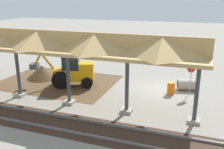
{
  "coord_description": "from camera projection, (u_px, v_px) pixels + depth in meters",
  "views": [
    {
      "loc": [
        -2.48,
        18.53,
        6.85
      ],
      "look_at": [
        3.29,
        2.38,
        1.6
      ],
      "focal_mm": 40.0,
      "sensor_mm": 36.0,
      "label": 1
    }
  ],
  "objects": [
    {
      "name": "dirt_work_zone",
      "position": [
        58.0,
        82.0,
        21.41
      ],
      "size": [
        9.67,
        7.0,
        0.01
      ],
      "primitive_type": "cube",
      "color": "brown",
      "rests_on": "ground"
    },
    {
      "name": "dirt_mound",
      "position": [
        43.0,
        78.0,
        22.38
      ],
      "size": [
        5.58,
        5.58,
        2.37
      ],
      "primitive_type": "cone",
      "color": "brown",
      "rests_on": "ground"
    },
    {
      "name": "backhoe",
      "position": [
        72.0,
        71.0,
        20.06
      ],
      "size": [
        5.07,
        2.86,
        2.82
      ],
      "color": "orange",
      "rests_on": "ground"
    },
    {
      "name": "ground_plane",
      "position": [
        162.0,
        90.0,
        19.49
      ],
      "size": [
        120.0,
        120.0,
        0.0
      ],
      "primitive_type": "plane",
      "color": "gray"
    },
    {
      "name": "traffic_barrel",
      "position": [
        171.0,
        88.0,
        18.56
      ],
      "size": [
        0.56,
        0.56,
        0.9
      ],
      "primitive_type": "cylinder",
      "color": "orange",
      "rests_on": "ground"
    },
    {
      "name": "rail_tracks",
      "position": [
        139.0,
        138.0,
        12.72
      ],
      "size": [
        60.0,
        2.58,
        0.15
      ],
      "color": "slate",
      "rests_on": "ground"
    },
    {
      "name": "stop_sign",
      "position": [
        191.0,
        71.0,
        18.12
      ],
      "size": [
        0.6,
        0.51,
        2.44
      ],
      "color": "gray",
      "rests_on": "ground"
    },
    {
      "name": "concrete_pipe",
      "position": [
        188.0,
        85.0,
        19.33
      ],
      "size": [
        1.7,
        1.19,
        0.86
      ],
      "color": "#9E9384",
      "rests_on": "ground"
    },
    {
      "name": "platform_canopy",
      "position": [
        14.0,
        39.0,
        17.08
      ],
      "size": [
        25.49,
        3.2,
        4.9
      ],
      "color": "#9E998E",
      "rests_on": "ground"
    }
  ]
}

